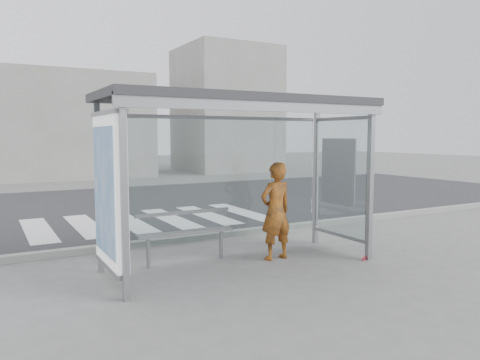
{
  "coord_description": "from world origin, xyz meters",
  "views": [
    {
      "loc": [
        -3.48,
        -6.26,
        2.03
      ],
      "look_at": [
        0.09,
        0.2,
        1.33
      ],
      "focal_mm": 35.0,
      "sensor_mm": 36.0,
      "label": 1
    }
  ],
  "objects_px": {
    "bus_shelter": "(218,139)",
    "person": "(276,211)",
    "bench": "(186,232)",
    "soda_can": "(364,258)"
  },
  "relations": [
    {
      "from": "bus_shelter",
      "to": "person",
      "type": "relative_size",
      "value": 2.66
    },
    {
      "from": "bench",
      "to": "soda_can",
      "type": "xyz_separation_m",
      "value": [
        2.59,
        -1.29,
        -0.47
      ]
    },
    {
      "from": "bus_shelter",
      "to": "soda_can",
      "type": "height_order",
      "value": "bus_shelter"
    },
    {
      "from": "bus_shelter",
      "to": "bench",
      "type": "xyz_separation_m",
      "value": [
        -0.32,
        0.52,
        -1.49
      ]
    },
    {
      "from": "bench",
      "to": "soda_can",
      "type": "distance_m",
      "value": 2.93
    },
    {
      "from": "bus_shelter",
      "to": "person",
      "type": "height_order",
      "value": "bus_shelter"
    },
    {
      "from": "person",
      "to": "bench",
      "type": "height_order",
      "value": "person"
    },
    {
      "from": "bench",
      "to": "soda_can",
      "type": "relative_size",
      "value": 14.71
    },
    {
      "from": "bench",
      "to": "person",
      "type": "bearing_deg",
      "value": -20.95
    },
    {
      "from": "person",
      "to": "bench",
      "type": "xyz_separation_m",
      "value": [
        -1.37,
        0.52,
        -0.3
      ]
    }
  ]
}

